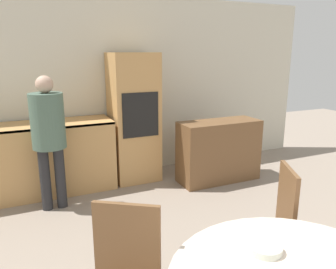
# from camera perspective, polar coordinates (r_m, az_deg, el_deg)

# --- Properties ---
(wall_back) EXTENTS (6.89, 0.05, 2.60)m
(wall_back) POSITION_cam_1_polar(r_m,az_deg,el_deg) (4.85, -10.81, 7.91)
(wall_back) COLOR beige
(wall_back) RESTS_ON ground_plane
(kitchen_counter) EXTENTS (2.54, 0.60, 0.93)m
(kitchen_counter) POSITION_cam_1_polar(r_m,az_deg,el_deg) (4.54, -25.70, -4.24)
(kitchen_counter) COLOR tan
(kitchen_counter) RESTS_ON ground_plane
(oven_unit) EXTENTS (0.63, 0.59, 1.80)m
(oven_unit) POSITION_cam_1_polar(r_m,az_deg,el_deg) (4.67, -5.98, 2.91)
(oven_unit) COLOR tan
(oven_unit) RESTS_ON ground_plane
(sideboard) EXTENTS (1.17, 0.45, 0.87)m
(sideboard) POSITION_cam_1_polar(r_m,az_deg,el_deg) (4.73, 8.83, -2.85)
(sideboard) COLOR brown
(sideboard) RESTS_ON ground_plane
(chair_far_right) EXTENTS (0.54, 0.54, 1.01)m
(chair_far_right) POSITION_cam_1_polar(r_m,az_deg,el_deg) (2.61, 17.75, -14.97)
(chair_far_right) COLOR brown
(chair_far_right) RESTS_ON ground_plane
(person_standing) EXTENTS (0.37, 0.37, 1.56)m
(person_standing) POSITION_cam_1_polar(r_m,az_deg,el_deg) (3.92, -20.11, 0.78)
(person_standing) COLOR #262628
(person_standing) RESTS_ON ground_plane
(bowl_near) EXTENTS (0.18, 0.18, 0.04)m
(bowl_near) POSITION_cam_1_polar(r_m,az_deg,el_deg) (1.91, 16.49, -18.45)
(bowl_near) COLOR silver
(bowl_near) RESTS_ON dining_table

